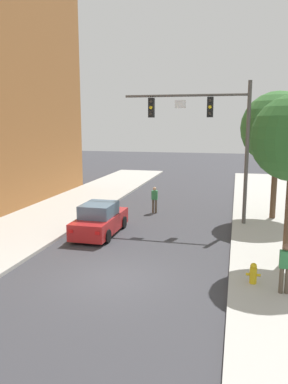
{
  "coord_description": "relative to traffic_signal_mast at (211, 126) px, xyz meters",
  "views": [
    {
      "loc": [
        4.11,
        -12.32,
        5.49
      ],
      "look_at": [
        -0.48,
        6.44,
        2.0
      ],
      "focal_mm": 35.67,
      "sensor_mm": 36.0,
      "label": 1
    }
  ],
  "objects": [
    {
      "name": "street_tree_second",
      "position": [
        3.5,
        1.62,
        -0.13
      ],
      "size": [
        4.0,
        4.0,
        7.09
      ],
      "color": "brown",
      "rests_on": "sidewalk_right"
    },
    {
      "name": "ground_plane",
      "position": [
        -2.71,
        -8.44,
        -5.35
      ],
      "size": [
        120.0,
        120.0,
        0.0
      ],
      "primitive_type": "plane",
      "color": "#38383D"
    },
    {
      "name": "pedestrian_sidewalk_right_walker",
      "position": [
        3.02,
        -8.63,
        -4.29
      ],
      "size": [
        0.36,
        0.22,
        1.64
      ],
      "color": "brown",
      "rests_on": "sidewalk_right"
    },
    {
      "name": "pedestrian_crossing_road",
      "position": [
        -3.44,
        1.79,
        -4.44
      ],
      "size": [
        0.36,
        0.22,
        1.64
      ],
      "color": "brown",
      "rests_on": "ground"
    },
    {
      "name": "car_lead_red",
      "position": [
        -5.13,
        -3.34,
        -4.63
      ],
      "size": [
        1.84,
        4.24,
        1.6
      ],
      "color": "#B21E1E",
      "rests_on": "ground"
    },
    {
      "name": "fire_hydrant",
      "position": [
        2.1,
        -8.07,
        -4.84
      ],
      "size": [
        0.48,
        0.24,
        0.72
      ],
      "color": "gold",
      "rests_on": "sidewalk_right"
    },
    {
      "name": "traffic_signal_mast",
      "position": [
        0.0,
        0.0,
        0.0
      ],
      "size": [
        6.7,
        0.38,
        7.5
      ],
      "color": "#514C47",
      "rests_on": "sidewalk_right"
    }
  ]
}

